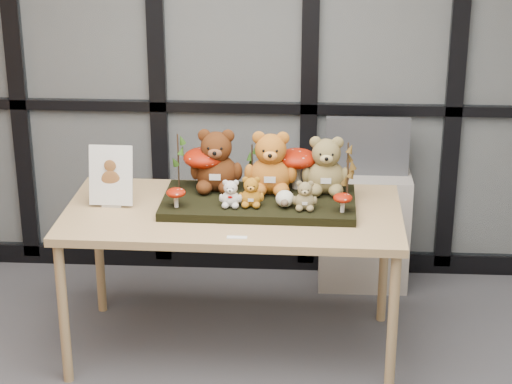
# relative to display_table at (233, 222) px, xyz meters

# --- Properties ---
(room_shell) EXTENTS (5.00, 5.00, 5.00)m
(room_shell) POSITION_rel_display_table_xyz_m (-0.08, -1.46, 0.95)
(room_shell) COLOR #B1AFA7
(room_shell) RESTS_ON floor
(glass_partition) EXTENTS (4.90, 0.06, 2.78)m
(glass_partition) POSITION_rel_display_table_xyz_m (-0.08, 1.01, 0.69)
(glass_partition) COLOR #2D383F
(glass_partition) RESTS_ON floor
(display_table) EXTENTS (1.71, 0.87, 0.80)m
(display_table) POSITION_rel_display_table_xyz_m (0.00, 0.00, 0.00)
(display_table) COLOR tan
(display_table) RESTS_ON floor
(diorama_tray) EXTENTS (0.98, 0.50, 0.04)m
(diorama_tray) POSITION_rel_display_table_xyz_m (0.13, 0.06, 0.09)
(diorama_tray) COLOR black
(diorama_tray) RESTS_ON display_table
(bear_pooh_yellow) EXTENTS (0.28, 0.25, 0.36)m
(bear_pooh_yellow) POSITION_rel_display_table_xyz_m (0.18, 0.17, 0.29)
(bear_pooh_yellow) COLOR #BC681D
(bear_pooh_yellow) RESTS_ON diorama_tray
(bear_brown_medium) EXTENTS (0.28, 0.25, 0.36)m
(bear_brown_medium) POSITION_rel_display_table_xyz_m (-0.10, 0.19, 0.29)
(bear_brown_medium) COLOR #4B230D
(bear_brown_medium) RESTS_ON diorama_tray
(bear_tan_back) EXTENTS (0.25, 0.23, 0.33)m
(bear_tan_back) POSITION_rel_display_table_xyz_m (0.47, 0.18, 0.27)
(bear_tan_back) COLOR olive
(bear_tan_back) RESTS_ON diorama_tray
(bear_small_yellow) EXTENTS (0.13, 0.12, 0.17)m
(bear_small_yellow) POSITION_rel_display_table_xyz_m (0.10, -0.04, 0.19)
(bear_small_yellow) COLOR #AE6B16
(bear_small_yellow) RESTS_ON diorama_tray
(bear_white_bow) EXTENTS (0.12, 0.11, 0.15)m
(bear_white_bow) POSITION_rel_display_table_xyz_m (-0.00, -0.05, 0.18)
(bear_white_bow) COLOR silver
(bear_white_bow) RESTS_ON diorama_tray
(bear_beige_small) EXTENTS (0.13, 0.11, 0.16)m
(bear_beige_small) POSITION_rel_display_table_xyz_m (0.36, -0.06, 0.19)
(bear_beige_small) COLOR olive
(bear_beige_small) RESTS_ON diorama_tray
(plush_cream_hedgehog) EXTENTS (0.07, 0.06, 0.09)m
(plush_cream_hedgehog) POSITION_rel_display_table_xyz_m (0.26, -0.04, 0.15)
(plush_cream_hedgehog) COLOR #EEE9CE
(plush_cream_hedgehog) RESTS_ON diorama_tray
(mushroom_back_left) EXTENTS (0.21, 0.21, 0.24)m
(mushroom_back_left) POSITION_rel_display_table_xyz_m (-0.16, 0.20, 0.23)
(mushroom_back_left) COLOR #8F1504
(mushroom_back_left) RESTS_ON diorama_tray
(mushroom_back_right) EXTENTS (0.21, 0.21, 0.23)m
(mushroom_back_right) POSITION_rel_display_table_xyz_m (0.32, 0.23, 0.22)
(mushroom_back_right) COLOR #8F1504
(mushroom_back_right) RESTS_ON diorama_tray
(mushroom_front_left) EXTENTS (0.10, 0.10, 0.11)m
(mushroom_front_left) POSITION_rel_display_table_xyz_m (-0.27, -0.08, 0.16)
(mushroom_front_left) COLOR #8F1504
(mushroom_front_left) RESTS_ON diorama_tray
(mushroom_front_right) EXTENTS (0.09, 0.09, 0.11)m
(mushroom_front_right) POSITION_rel_display_table_xyz_m (0.55, -0.09, 0.16)
(mushroom_front_right) COLOR #8F1504
(mushroom_front_right) RESTS_ON diorama_tray
(sprig_green_far_left) EXTENTS (0.05, 0.05, 0.29)m
(sprig_green_far_left) POSITION_rel_display_table_xyz_m (-0.30, 0.20, 0.25)
(sprig_green_far_left) COLOR #143D0E
(sprig_green_far_left) RESTS_ON diorama_tray
(sprig_green_mid_left) EXTENTS (0.05, 0.05, 0.21)m
(sprig_green_mid_left) POSITION_rel_display_table_xyz_m (-0.18, 0.25, 0.21)
(sprig_green_mid_left) COLOR #143D0E
(sprig_green_mid_left) RESTS_ON diorama_tray
(sprig_dry_far_right) EXTENTS (0.05, 0.05, 0.28)m
(sprig_dry_far_right) POSITION_rel_display_table_xyz_m (0.58, 0.16, 0.24)
(sprig_dry_far_right) COLOR brown
(sprig_dry_far_right) RESTS_ON diorama_tray
(sprig_dry_mid_right) EXTENTS (0.05, 0.05, 0.23)m
(sprig_dry_mid_right) POSITION_rel_display_table_xyz_m (0.57, 0.03, 0.22)
(sprig_dry_mid_right) COLOR brown
(sprig_dry_mid_right) RESTS_ON diorama_tray
(sprig_green_centre) EXTENTS (0.05, 0.05, 0.22)m
(sprig_green_centre) POSITION_rel_display_table_xyz_m (0.08, 0.25, 0.22)
(sprig_green_centre) COLOR #143D0E
(sprig_green_centre) RESTS_ON diorama_tray
(sign_holder) EXTENTS (0.22, 0.08, 0.31)m
(sign_holder) POSITION_rel_display_table_xyz_m (-0.62, 0.03, 0.21)
(sign_holder) COLOR silver
(sign_holder) RESTS_ON display_table
(label_card) EXTENTS (0.10, 0.03, 0.00)m
(label_card) POSITION_rel_display_table_xyz_m (0.05, -0.34, 0.07)
(label_card) COLOR white
(label_card) RESTS_ON display_table
(cabinet) EXTENTS (0.53, 0.31, 0.70)m
(cabinet) POSITION_rel_display_table_xyz_m (0.72, 0.82, -0.38)
(cabinet) COLOR #B4ABA0
(cabinet) RESTS_ON floor
(monitor) EXTENTS (0.49, 0.05, 0.34)m
(monitor) POSITION_rel_display_table_xyz_m (0.72, 0.84, 0.15)
(monitor) COLOR #4B4D52
(monitor) RESTS_ON cabinet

